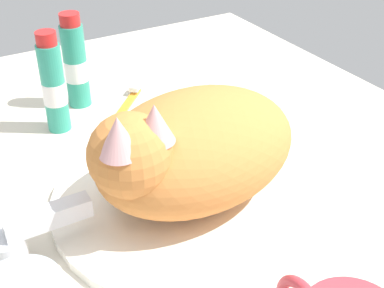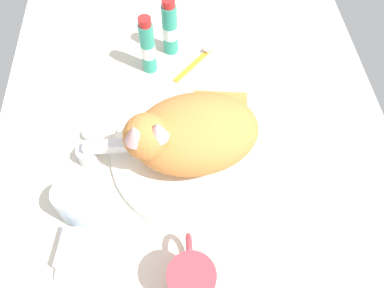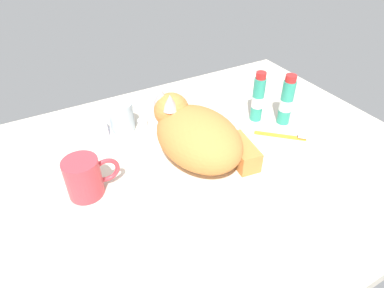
{
  "view_description": "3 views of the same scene",
  "coord_description": "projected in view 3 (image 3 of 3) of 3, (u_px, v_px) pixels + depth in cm",
  "views": [
    {
      "loc": [
        -41.15,
        24.35,
        38.26
      ],
      "look_at": [
        2.63,
        -0.92,
        6.08
      ],
      "focal_mm": 48.53,
      "sensor_mm": 36.0,
      "label": 1
    },
    {
      "loc": [
        -40.95,
        3.68,
        67.09
      ],
      "look_at": [
        -1.75,
        0.8,
        6.36
      ],
      "focal_mm": 36.48,
      "sensor_mm": 36.0,
      "label": 2
    },
    {
      "loc": [
        -31.12,
        -52.79,
        51.59
      ],
      "look_at": [
        -1.13,
        0.95,
        5.25
      ],
      "focal_mm": 30.91,
      "sensor_mm": 36.0,
      "label": 3
    }
  ],
  "objects": [
    {
      "name": "toothbrush",
      "position": [
        284.0,
        135.0,
        0.88
      ],
      "size": [
        10.84,
        10.19,
        1.6
      ],
      "color": "orange",
      "rests_on": "ground_plane"
    },
    {
      "name": "cat",
      "position": [
        197.0,
        134.0,
        0.76
      ],
      "size": [
        21.52,
        26.43,
        15.05
      ],
      "color": "#D17F3D",
      "rests_on": "sink_basin"
    },
    {
      "name": "coffee_mug",
      "position": [
        85.0,
        177.0,
        0.69
      ],
      "size": [
        11.66,
        7.46,
        8.93
      ],
      "color": "#C63842",
      "rests_on": "ground_plane"
    },
    {
      "name": "mouthwash_bottle",
      "position": [
        286.0,
        101.0,
        0.9
      ],
      "size": [
        3.54,
        3.54,
        14.5
      ],
      "color": "teal",
      "rests_on": "ground_plane"
    },
    {
      "name": "sink_basin",
      "position": [
        198.0,
        160.0,
        0.8
      ],
      "size": [
        33.57,
        33.57,
        1.13
      ],
      "primitive_type": "cylinder",
      "color": "white",
      "rests_on": "ground_plane"
    },
    {
      "name": "rinse_cup",
      "position": [
        122.0,
        117.0,
        0.89
      ],
      "size": [
        6.48,
        6.48,
        8.32
      ],
      "color": "silver",
      "rests_on": "ground_plane"
    },
    {
      "name": "faucet",
      "position": [
        162.0,
        115.0,
        0.92
      ],
      "size": [
        13.97,
        10.44,
        5.72
      ],
      "color": "silver",
      "rests_on": "ground_plane"
    },
    {
      "name": "ground_plane",
      "position": [
        198.0,
        167.0,
        0.81
      ],
      "size": [
        110.0,
        82.5,
        3.0
      ],
      "primitive_type": "cube",
      "color": "beige"
    },
    {
      "name": "toothpaste_bottle",
      "position": [
        258.0,
        98.0,
        0.91
      ],
      "size": [
        3.3,
        3.3,
        14.54
      ],
      "color": "teal",
      "rests_on": "ground_plane"
    },
    {
      "name": "soap_bar",
      "position": [
        94.0,
        130.0,
        0.86
      ],
      "size": [
        7.53,
        5.82,
        2.6
      ],
      "primitive_type": "cube",
      "rotation": [
        0.0,
        0.0,
        -0.17
      ],
      "color": "silver",
      "rests_on": "soap_dish"
    },
    {
      "name": "soap_dish",
      "position": [
        95.0,
        136.0,
        0.88
      ],
      "size": [
        9.0,
        6.4,
        1.2
      ],
      "primitive_type": "cube",
      "color": "white",
      "rests_on": "ground_plane"
    }
  ]
}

